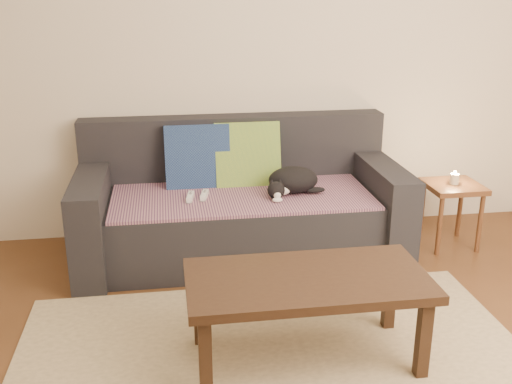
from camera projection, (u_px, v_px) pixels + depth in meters
back_wall at (231, 50)px, 4.06m from camera, size 4.50×0.04×2.60m
sofa at (240, 209)px, 3.98m from camera, size 2.10×0.94×0.87m
throw_blanket at (242, 196)px, 3.86m from camera, size 1.66×0.74×0.02m
cushion_navy at (197, 157)px, 4.00m from camera, size 0.43×0.20×0.44m
cushion_green at (247, 155)px, 4.05m from camera, size 0.44×0.22×0.45m
cat at (292, 181)px, 3.86m from camera, size 0.39×0.32×0.17m
wii_remote_a at (190, 197)px, 3.77m from camera, size 0.06×0.15×0.03m
wii_remote_b at (204, 195)px, 3.80m from camera, size 0.07×0.15×0.03m
side_table at (453, 195)px, 4.07m from camera, size 0.36×0.36×0.45m
candle at (454, 179)px, 4.03m from camera, size 0.06×0.06×0.09m
rug at (280, 377)px, 2.75m from camera, size 2.50×1.80×0.01m
coffee_table at (307, 287)px, 2.77m from camera, size 1.12×0.56×0.45m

